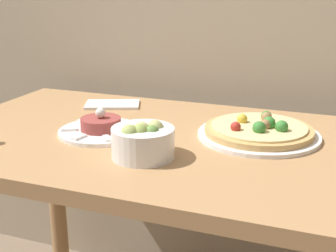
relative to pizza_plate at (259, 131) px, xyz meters
The scene contains 5 objects.
dining_table 0.28m from the pizza_plate, 160.73° to the right, with size 1.15×0.69×0.72m.
pizza_plate is the anchor object (origin of this frame).
tartare_plate 0.40m from the pizza_plate, 163.46° to the right, with size 0.22×0.22×0.07m.
small_bowl 0.31m from the pizza_plate, 133.62° to the right, with size 0.14×0.14×0.08m.
napkin 0.49m from the pizza_plate, 164.08° to the left, with size 0.19×0.15×0.01m.
Camera 1 is at (0.41, -0.68, 1.10)m, focal length 50.00 mm.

